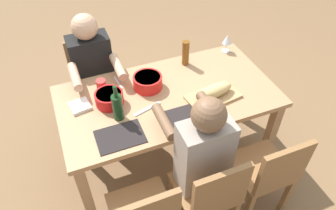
# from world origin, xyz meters

# --- Properties ---
(ground_plane) EXTENTS (8.00, 8.00, 0.00)m
(ground_plane) POSITION_xyz_m (0.00, 0.00, 0.00)
(ground_plane) COLOR brown
(dining_table) EXTENTS (1.67, 0.88, 0.74)m
(dining_table) POSITION_xyz_m (0.00, 0.00, 0.65)
(dining_table) COLOR #A87F56
(dining_table) RESTS_ON ground_plane
(chair_near_center) EXTENTS (0.40, 0.40, 0.85)m
(chair_near_center) POSITION_xyz_m (0.00, -0.76, 0.48)
(chair_near_center) COLOR olive
(chair_near_center) RESTS_ON ground_plane
(diner_near_center) EXTENTS (0.41, 0.53, 1.20)m
(diner_near_center) POSITION_xyz_m (0.00, -0.58, 0.70)
(diner_near_center) COLOR #2D2D38
(diner_near_center) RESTS_ON ground_plane
(chair_near_right) EXTENTS (0.40, 0.40, 0.85)m
(chair_near_right) POSITION_xyz_m (0.46, -0.76, 0.48)
(chair_near_right) COLOR olive
(chair_near_right) RESTS_ON ground_plane
(chair_far_left) EXTENTS (0.40, 0.40, 0.85)m
(chair_far_left) POSITION_xyz_m (-0.46, 0.76, 0.48)
(chair_far_left) COLOR olive
(chair_far_left) RESTS_ON ground_plane
(diner_far_left) EXTENTS (0.41, 0.53, 1.20)m
(diner_far_left) POSITION_xyz_m (-0.46, 0.58, 0.70)
(diner_far_left) COLOR #2D2D38
(diner_far_left) RESTS_ON ground_plane
(serving_bowl_pasta) EXTENTS (0.23, 0.23, 0.10)m
(serving_bowl_pasta) POSITION_xyz_m (-0.11, 0.14, 0.80)
(serving_bowl_pasta) COLOR red
(serving_bowl_pasta) RESTS_ON dining_table
(serving_bowl_greens) EXTENTS (0.21, 0.21, 0.10)m
(serving_bowl_greens) POSITION_xyz_m (-0.44, 0.07, 0.80)
(serving_bowl_greens) COLOR red
(serving_bowl_greens) RESTS_ON dining_table
(cutting_board) EXTENTS (0.43, 0.28, 0.02)m
(cutting_board) POSITION_xyz_m (0.31, -0.16, 0.75)
(cutting_board) COLOR tan
(cutting_board) RESTS_ON dining_table
(bread_loaf) EXTENTS (0.33, 0.15, 0.09)m
(bread_loaf) POSITION_xyz_m (0.31, -0.16, 0.81)
(bread_loaf) COLOR tan
(bread_loaf) RESTS_ON cutting_board
(wine_bottle) EXTENTS (0.08, 0.08, 0.29)m
(wine_bottle) POSITION_xyz_m (-0.42, -0.10, 0.85)
(wine_bottle) COLOR #193819
(wine_bottle) RESTS_ON dining_table
(beer_bottle) EXTENTS (0.06, 0.06, 0.22)m
(beer_bottle) POSITION_xyz_m (0.29, 0.32, 0.85)
(beer_bottle) COLOR brown
(beer_bottle) RESTS_ON dining_table
(wine_glass) EXTENTS (0.08, 0.08, 0.17)m
(wine_glass) POSITION_xyz_m (0.70, 0.36, 0.86)
(wine_glass) COLOR silver
(wine_glass) RESTS_ON dining_table
(placemat_near_center) EXTENTS (0.32, 0.23, 0.01)m
(placemat_near_center) POSITION_xyz_m (0.00, -0.28, 0.74)
(placemat_near_center) COLOR black
(placemat_near_center) RESTS_ON dining_table
(placemat_near_left) EXTENTS (0.32, 0.23, 0.01)m
(placemat_near_left) POSITION_xyz_m (-0.46, -0.28, 0.74)
(placemat_near_left) COLOR black
(placemat_near_left) RESTS_ON dining_table
(cup_far_left) EXTENTS (0.08, 0.08, 0.09)m
(cup_far_left) POSITION_xyz_m (-0.46, 0.24, 0.79)
(cup_far_left) COLOR red
(cup_far_left) RESTS_ON dining_table
(fork_far_left) EXTENTS (0.03, 0.17, 0.01)m
(fork_far_left) POSITION_xyz_m (-0.32, 0.28, 0.74)
(fork_far_left) COLOR silver
(fork_far_left) RESTS_ON dining_table
(carving_knife) EXTENTS (0.23, 0.09, 0.01)m
(carving_knife) POSITION_xyz_m (-0.20, -0.09, 0.74)
(carving_knife) COLOR silver
(carving_knife) RESTS_ON dining_table
(napkin_stack) EXTENTS (0.16, 0.16, 0.02)m
(napkin_stack) POSITION_xyz_m (-0.65, 0.11, 0.75)
(napkin_stack) COLOR white
(napkin_stack) RESTS_ON dining_table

